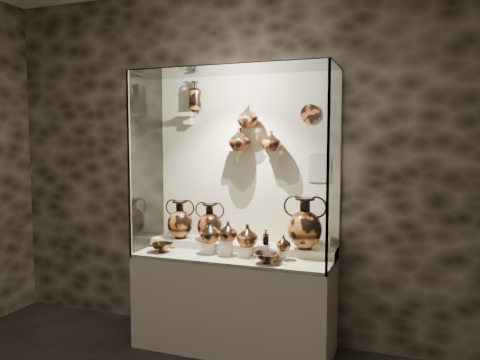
% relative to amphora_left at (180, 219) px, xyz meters
% --- Properties ---
extents(wall_back, '(5.00, 0.02, 3.20)m').
position_rel_amphora_left_xyz_m(wall_back, '(0.59, 0.17, 0.52)').
color(wall_back, black).
rests_on(wall_back, ground).
extents(plinth, '(1.70, 0.60, 0.80)m').
position_rel_amphora_left_xyz_m(plinth, '(0.59, -0.15, -0.68)').
color(plinth, beige).
rests_on(plinth, floor).
extents(front_tier, '(1.68, 0.58, 0.03)m').
position_rel_amphora_left_xyz_m(front_tier, '(0.59, -0.15, -0.26)').
color(front_tier, beige).
rests_on(front_tier, plinth).
extents(rear_tier, '(1.70, 0.25, 0.10)m').
position_rel_amphora_left_xyz_m(rear_tier, '(0.59, 0.03, -0.23)').
color(rear_tier, beige).
rests_on(rear_tier, plinth).
extents(back_panel, '(1.70, 0.03, 1.60)m').
position_rel_amphora_left_xyz_m(back_panel, '(0.59, 0.17, 0.52)').
color(back_panel, beige).
rests_on(back_panel, plinth).
extents(glass_front, '(1.70, 0.01, 1.60)m').
position_rel_amphora_left_xyz_m(glass_front, '(0.59, -0.44, 0.52)').
color(glass_front, white).
rests_on(glass_front, plinth).
extents(glass_left, '(0.01, 0.60, 1.60)m').
position_rel_amphora_left_xyz_m(glass_left, '(-0.26, -0.15, 0.52)').
color(glass_left, white).
rests_on(glass_left, plinth).
extents(glass_right, '(0.01, 0.60, 1.60)m').
position_rel_amphora_left_xyz_m(glass_right, '(1.44, -0.15, 0.52)').
color(glass_right, white).
rests_on(glass_right, plinth).
extents(glass_top, '(1.70, 0.60, 0.01)m').
position_rel_amphora_left_xyz_m(glass_top, '(0.59, -0.15, 1.32)').
color(glass_top, white).
rests_on(glass_top, back_panel).
extents(frame_post_left, '(0.02, 0.02, 1.60)m').
position_rel_amphora_left_xyz_m(frame_post_left, '(-0.25, -0.44, 0.52)').
color(frame_post_left, gray).
rests_on(frame_post_left, plinth).
extents(frame_post_right, '(0.02, 0.02, 1.60)m').
position_rel_amphora_left_xyz_m(frame_post_right, '(1.43, -0.44, 0.52)').
color(frame_post_right, gray).
rests_on(frame_post_right, plinth).
extents(pedestal_a, '(0.09, 0.09, 0.10)m').
position_rel_amphora_left_xyz_m(pedestal_a, '(0.37, -0.20, -0.20)').
color(pedestal_a, silver).
rests_on(pedestal_a, front_tier).
extents(pedestal_b, '(0.09, 0.09, 0.13)m').
position_rel_amphora_left_xyz_m(pedestal_b, '(0.54, -0.20, -0.18)').
color(pedestal_b, silver).
rests_on(pedestal_b, front_tier).
extents(pedestal_c, '(0.09, 0.09, 0.09)m').
position_rel_amphora_left_xyz_m(pedestal_c, '(0.71, -0.20, -0.20)').
color(pedestal_c, silver).
rests_on(pedestal_c, front_tier).
extents(pedestal_d, '(0.09, 0.09, 0.12)m').
position_rel_amphora_left_xyz_m(pedestal_d, '(0.87, -0.20, -0.19)').
color(pedestal_d, silver).
rests_on(pedestal_d, front_tier).
extents(pedestal_e, '(0.09, 0.09, 0.08)m').
position_rel_amphora_left_xyz_m(pedestal_e, '(1.01, -0.20, -0.21)').
color(pedestal_e, silver).
rests_on(pedestal_e, front_tier).
extents(bracket_ul, '(0.14, 0.12, 0.04)m').
position_rel_amphora_left_xyz_m(bracket_ul, '(0.04, 0.09, 0.97)').
color(bracket_ul, beige).
rests_on(bracket_ul, back_panel).
extents(bracket_ca, '(0.14, 0.12, 0.04)m').
position_rel_amphora_left_xyz_m(bracket_ca, '(0.49, 0.09, 0.62)').
color(bracket_ca, beige).
rests_on(bracket_ca, back_panel).
extents(bracket_cb, '(0.10, 0.12, 0.04)m').
position_rel_amphora_left_xyz_m(bracket_cb, '(0.69, 0.09, 0.82)').
color(bracket_cb, beige).
rests_on(bracket_cb, back_panel).
extents(bracket_cc, '(0.14, 0.12, 0.04)m').
position_rel_amphora_left_xyz_m(bracket_cc, '(0.87, 0.09, 0.62)').
color(bracket_cc, beige).
rests_on(bracket_cc, back_panel).
extents(amphora_left, '(0.31, 0.31, 0.35)m').
position_rel_amphora_left_xyz_m(amphora_left, '(0.00, 0.00, 0.00)').
color(amphora_left, '#A1521E').
rests_on(amphora_left, rear_tier).
extents(amphora_mid, '(0.29, 0.29, 0.34)m').
position_rel_amphora_left_xyz_m(amphora_mid, '(0.30, 0.00, -0.01)').
color(amphora_mid, '#943A1A').
rests_on(amphora_mid, rear_tier).
extents(amphora_right, '(0.39, 0.39, 0.44)m').
position_rel_amphora_left_xyz_m(amphora_right, '(1.18, -0.03, 0.04)').
color(amphora_right, '#A1521E').
rests_on(amphora_right, rear_tier).
extents(jug_a, '(0.22, 0.22, 0.19)m').
position_rel_amphora_left_xyz_m(jug_a, '(0.39, -0.20, -0.05)').
color(jug_a, '#A1521E').
rests_on(jug_a, pedestal_a).
extents(jug_b, '(0.21, 0.21, 0.17)m').
position_rel_amphora_left_xyz_m(jug_b, '(0.56, -0.21, -0.03)').
color(jug_b, '#943A1A').
rests_on(jug_b, pedestal_b).
extents(jug_c, '(0.24, 0.24, 0.19)m').
position_rel_amphora_left_xyz_m(jug_c, '(0.73, -0.19, -0.06)').
color(jug_c, '#A1521E').
rests_on(jug_c, pedestal_c).
extents(jug_e, '(0.13, 0.13, 0.13)m').
position_rel_amphora_left_xyz_m(jug_e, '(1.04, -0.18, -0.10)').
color(jug_e, '#A1521E').
rests_on(jug_e, pedestal_e).
extents(lekythos_small, '(0.07, 0.07, 0.14)m').
position_rel_amphora_left_xyz_m(lekythos_small, '(0.89, -0.21, -0.05)').
color(lekythos_small, '#943A1A').
rests_on(lekythos_small, pedestal_d).
extents(kylix_left, '(0.28, 0.25, 0.10)m').
position_rel_amphora_left_xyz_m(kylix_left, '(-0.03, -0.29, -0.20)').
color(kylix_left, '#943A1A').
rests_on(kylix_left, front_tier).
extents(kylix_right, '(0.28, 0.25, 0.10)m').
position_rel_amphora_left_xyz_m(kylix_right, '(0.94, -0.33, -0.19)').
color(kylix_right, '#A1521E').
rests_on(kylix_right, front_tier).
extents(lekythos_tall, '(0.14, 0.14, 0.32)m').
position_rel_amphora_left_xyz_m(lekythos_tall, '(0.13, 0.08, 1.15)').
color(lekythos_tall, '#A1521E').
rests_on(lekythos_tall, bracket_ul).
extents(ovoid_vase_a, '(0.23, 0.23, 0.21)m').
position_rel_amphora_left_xyz_m(ovoid_vase_a, '(0.57, 0.04, 0.74)').
color(ovoid_vase_a, '#943A1A').
rests_on(ovoid_vase_a, bracket_ca).
extents(ovoid_vase_b, '(0.25, 0.25, 0.20)m').
position_rel_amphora_left_xyz_m(ovoid_vase_b, '(0.65, 0.05, 0.94)').
color(ovoid_vase_b, '#943A1A').
rests_on(ovoid_vase_b, bracket_cb).
extents(ovoid_vase_c, '(0.22, 0.22, 0.18)m').
position_rel_amphora_left_xyz_m(ovoid_vase_c, '(0.86, 0.06, 0.73)').
color(ovoid_vase_c, '#943A1A').
rests_on(ovoid_vase_c, bracket_cc).
extents(wall_plate, '(0.17, 0.02, 0.17)m').
position_rel_amphora_left_xyz_m(wall_plate, '(1.18, 0.14, 0.96)').
color(wall_plate, '#B54623').
rests_on(wall_plate, back_panel).
extents(info_placard, '(0.18, 0.01, 0.25)m').
position_rel_amphora_left_xyz_m(info_placard, '(1.26, 0.15, 0.50)').
color(info_placard, beige).
rests_on(info_placard, back_panel).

